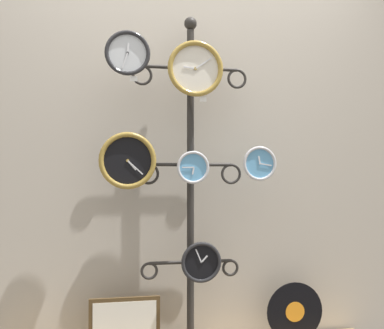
% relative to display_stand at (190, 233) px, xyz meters
% --- Properties ---
extents(shop_wall, '(4.40, 0.04, 2.80)m').
position_rel_display_stand_xyz_m(shop_wall, '(0.00, 0.16, 0.68)').
color(shop_wall, '#BCB2A3').
rests_on(shop_wall, ground_plane).
extents(display_stand, '(0.69, 0.39, 1.99)m').
position_rel_display_stand_xyz_m(display_stand, '(0.00, 0.00, 0.00)').
color(display_stand, '#282623').
rests_on(display_stand, ground_plane).
extents(clock_top_left, '(0.25, 0.04, 0.25)m').
position_rel_display_stand_xyz_m(clock_top_left, '(-0.37, -0.11, 1.01)').
color(clock_top_left, silver).
extents(clock_top_center, '(0.32, 0.04, 0.32)m').
position_rel_display_stand_xyz_m(clock_top_center, '(0.01, -0.09, 0.94)').
color(clock_top_center, silver).
extents(clock_middle_left, '(0.32, 0.04, 0.32)m').
position_rel_display_stand_xyz_m(clock_middle_left, '(-0.37, -0.10, 0.42)').
color(clock_middle_left, black).
extents(clock_middle_center, '(0.19, 0.04, 0.19)m').
position_rel_display_stand_xyz_m(clock_middle_center, '(0.00, -0.08, 0.38)').
color(clock_middle_center, '#60A8DB').
extents(clock_middle_right, '(0.20, 0.04, 0.20)m').
position_rel_display_stand_xyz_m(clock_middle_right, '(0.39, -0.10, 0.40)').
color(clock_middle_right, '#60A8DB').
extents(clock_bottom_center, '(0.23, 0.04, 0.23)m').
position_rel_display_stand_xyz_m(clock_bottom_center, '(0.04, -0.11, -0.15)').
color(clock_bottom_center, black).
extents(vinyl_record, '(0.35, 0.01, 0.35)m').
position_rel_display_stand_xyz_m(vinyl_record, '(0.63, -0.03, -0.49)').
color(vinyl_record, black).
rests_on(vinyl_record, low_shelf).
extents(picture_frame, '(0.39, 0.02, 0.32)m').
position_rel_display_stand_xyz_m(picture_frame, '(-0.38, -0.04, -0.50)').
color(picture_frame, '#4C381E').
rests_on(picture_frame, low_shelf).
extents(price_tag_upper, '(0.04, 0.00, 0.03)m').
position_rel_display_stand_xyz_m(price_tag_upper, '(-0.34, -0.12, 0.87)').
color(price_tag_upper, white).
extents(price_tag_mid, '(0.04, 0.00, 0.03)m').
position_rel_display_stand_xyz_m(price_tag_mid, '(0.06, -0.09, 0.77)').
color(price_tag_mid, white).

